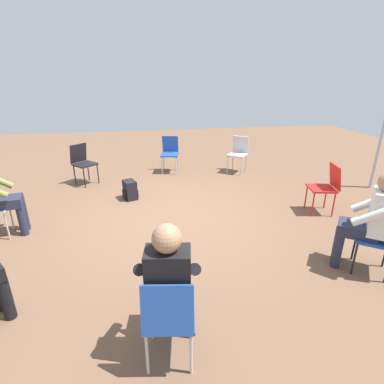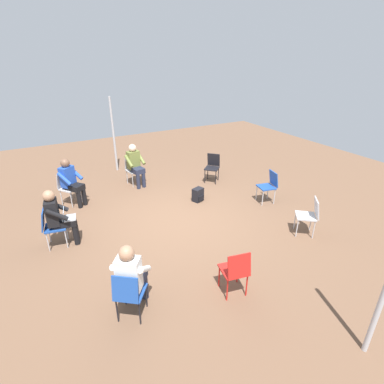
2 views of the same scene
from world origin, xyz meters
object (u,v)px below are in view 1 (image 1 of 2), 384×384
Objects in this scene: chair_north at (169,316)px; backpack_near_laptop_user at (130,191)px; chair_southwest at (239,152)px; person_with_laptop at (169,280)px; chair_west at (326,185)px; person_in_white at (370,217)px; chair_northwest at (383,236)px; chair_south at (170,151)px; chair_southeast at (83,161)px.

backpack_near_laptop_user is (0.38, -3.60, -0.34)m from chair_north.
chair_north is at bearing 104.89° from chair_southwest.
chair_north is 0.69× the size of person_with_laptop.
chair_west is 0.69× the size of person_in_white.
chair_northwest is at bearing 22.97° from person_with_laptop.
person_in_white reaches higher than chair_southwest.
person_with_laptop reaches higher than chair_west.
chair_west and chair_south have the same top height.
backpack_near_laptop_user is at bearing 65.73° from chair_southwest.
chair_south is at bearing 151.77° from chair_southeast.
chair_south is 1.00× the size of chair_southeast.
chair_west is 2.57m from chair_southwest.
person_with_laptop is at bearing 96.32° from chair_south.
chair_north is 2.36× the size of backpack_near_laptop_user.
person_with_laptop reaches higher than chair_northwest.
chair_west is 0.69× the size of person_with_laptop.
chair_south is 5.07m from person_with_laptop.
chair_west and chair_southwest have the same top height.
backpack_near_laptop_user is (-0.99, 1.07, -0.34)m from chair_southeast.
chair_northwest and chair_south have the same top height.
person_in_white is at bearing 125.54° from chair_south.
chair_southwest is at bearing -152.92° from backpack_near_laptop_user.
chair_south is (1.99, -4.41, 0.00)m from chair_northwest.
backpack_near_laptop_user is at bearing 81.38° from chair_west.
backpack_near_laptop_user is at bearing 89.00° from chair_southeast.
person_with_laptop is at bearing 139.61° from chair_west.
chair_north is (-1.37, 4.67, 0.00)m from chair_southeast.
chair_south is at bearing 93.10° from person_with_laptop.
chair_west is at bearing 144.83° from chair_southwest.
chair_south is 2.36× the size of backpack_near_laptop_user.
chair_west is 1.00× the size of chair_southeast.
chair_southeast is at bearing 115.35° from chair_north.
chair_southeast is at bearing 116.23° from person_with_laptop.
chair_southwest is at bearing 74.75° from person_with_laptop.
person_in_white reaches higher than chair_west.
person_with_laptop reaches higher than backpack_near_laptop_user.
chair_southwest is at bearing 40.39° from person_in_white.
chair_southeast reaches higher than backpack_near_laptop_user.
person_with_laptop reaches higher than chair_southwest.
chair_west is 1.00× the size of chair_north.
chair_southwest is 2.36× the size of backpack_near_laptop_user.
person_in_white is (-2.38, -0.73, 0.00)m from person_with_laptop.
chair_north is at bearing 96.08° from backpack_near_laptop_user.
chair_west and chair_northwest have the same top height.
chair_southeast is at bearing -47.30° from backpack_near_laptop_user.
chair_southwest is (0.72, -2.47, 0.00)m from chair_west.
chair_southeast is at bearing 27.68° from chair_south.
chair_southwest is (-3.53, -0.23, 0.00)m from chair_southeast.
chair_north is 0.26m from person_with_laptop.
chair_south is at bearing 61.18° from chair_northwest.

